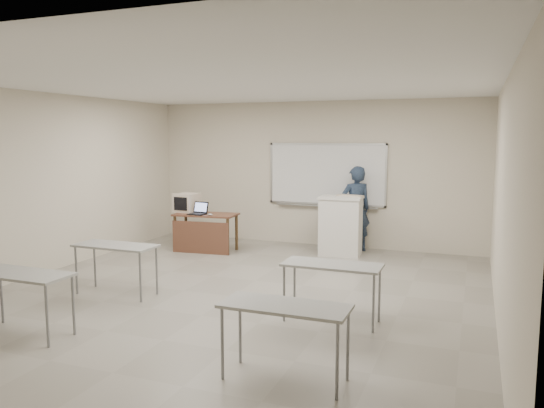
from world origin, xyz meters
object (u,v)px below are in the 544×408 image
at_px(instructor_desk, 203,226).
at_px(keyboard, 350,196).
at_px(whiteboard, 327,175).
at_px(laptop, 198,211).
at_px(mouse, 210,215).
at_px(podium, 341,226).
at_px(crt_monitor, 187,203).
at_px(presenter, 355,209).

relative_size(instructor_desk, keyboard, 2.45).
bearing_deg(instructor_desk, whiteboard, 30.09).
height_order(laptop, mouse, laptop).
bearing_deg(mouse, podium, 21.35).
xyz_separation_m(mouse, keyboard, (2.55, 0.88, 0.38)).
bearing_deg(mouse, whiteboard, 42.45).
bearing_deg(podium, keyboard, 24.84).
relative_size(crt_monitor, presenter, 0.27).
bearing_deg(mouse, keyboard, 21.96).
relative_size(whiteboard, keyboard, 4.93).
relative_size(instructor_desk, laptop, 3.80).
height_order(whiteboard, laptop, whiteboard).
xyz_separation_m(whiteboard, mouse, (-1.90, -1.57, -0.71)).
distance_m(whiteboard, presenter, 0.98).
distance_m(podium, keyboard, 0.60).
xyz_separation_m(whiteboard, crt_monitor, (-2.59, -1.24, -0.54)).
distance_m(crt_monitor, keyboard, 3.30).
height_order(laptop, presenter, presenter).
xyz_separation_m(podium, presenter, (0.18, 0.46, 0.28)).
bearing_deg(whiteboard, mouse, -140.47).
bearing_deg(whiteboard, laptop, -145.84).
relative_size(whiteboard, podium, 2.18).
xyz_separation_m(instructor_desk, presenter, (2.78, 1.17, 0.34)).
bearing_deg(laptop, whiteboard, 39.59).
distance_m(whiteboard, laptop, 2.74).
bearing_deg(instructor_desk, presenter, 17.75).
distance_m(mouse, keyboard, 2.72).
xyz_separation_m(crt_monitor, presenter, (3.28, 0.93, -0.09)).
relative_size(podium, mouse, 10.94).
distance_m(whiteboard, mouse, 2.56).
distance_m(laptop, keyboard, 2.98).
xyz_separation_m(crt_monitor, keyboard, (3.24, 0.55, 0.21)).
bearing_deg(instructor_desk, keyboard, 10.98).
relative_size(crt_monitor, laptop, 1.42).
distance_m(whiteboard, instructor_desk, 2.74).
xyz_separation_m(mouse, presenter, (2.58, 1.26, 0.08)).
height_order(instructor_desk, crt_monitor, crt_monitor).
relative_size(crt_monitor, keyboard, 0.91).
relative_size(whiteboard, laptop, 7.65).
xyz_separation_m(instructor_desk, crt_monitor, (-0.49, 0.23, 0.42)).
height_order(instructor_desk, mouse, mouse).
bearing_deg(podium, whiteboard, 119.84).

